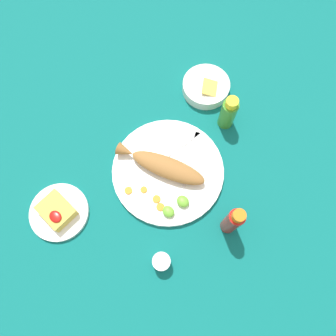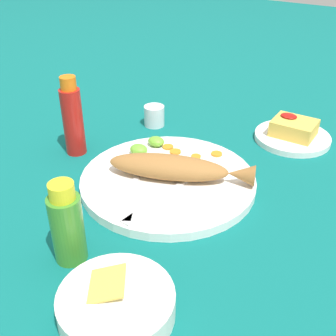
{
  "view_description": "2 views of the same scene",
  "coord_description": "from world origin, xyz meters",
  "px_view_note": "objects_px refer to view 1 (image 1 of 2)",
  "views": [
    {
      "loc": [
        0.22,
        -0.23,
        0.97
      ],
      "look_at": [
        0.0,
        0.0,
        0.04
      ],
      "focal_mm": 35.0,
      "sensor_mm": 36.0,
      "label": 1
    },
    {
      "loc": [
        -0.37,
        0.58,
        0.46
      ],
      "look_at": [
        0.0,
        0.0,
        0.04
      ],
      "focal_mm": 45.0,
      "sensor_mm": 36.0,
      "label": 2
    }
  ],
  "objects_px": {
    "hot_sauce_bottle_green": "(228,113)",
    "fork_near": "(180,146)",
    "salt_cup": "(162,262)",
    "fork_far": "(192,155)",
    "main_plate": "(168,171)",
    "guacamole_bowl": "(206,86)",
    "side_plate_fries": "(59,212)",
    "fried_fish": "(163,166)",
    "hot_sauce_bottle_red": "(233,221)"
  },
  "relations": [
    {
      "from": "fork_far",
      "to": "hot_sauce_bottle_green",
      "type": "distance_m",
      "value": 0.17
    },
    {
      "from": "side_plate_fries",
      "to": "fried_fish",
      "type": "bearing_deg",
      "value": 67.09
    },
    {
      "from": "fried_fish",
      "to": "side_plate_fries",
      "type": "bearing_deg",
      "value": -134.29
    },
    {
      "from": "fried_fish",
      "to": "side_plate_fries",
      "type": "height_order",
      "value": "fried_fish"
    },
    {
      "from": "fried_fish",
      "to": "salt_cup",
      "type": "xyz_separation_m",
      "value": [
        0.19,
        -0.2,
        -0.02
      ]
    },
    {
      "from": "hot_sauce_bottle_red",
      "to": "hot_sauce_bottle_green",
      "type": "height_order",
      "value": "hot_sauce_bottle_red"
    },
    {
      "from": "fried_fish",
      "to": "salt_cup",
      "type": "height_order",
      "value": "fried_fish"
    },
    {
      "from": "guacamole_bowl",
      "to": "hot_sauce_bottle_red",
      "type": "bearing_deg",
      "value": -40.4
    },
    {
      "from": "salt_cup",
      "to": "main_plate",
      "type": "bearing_deg",
      "value": 129.88
    },
    {
      "from": "fork_near",
      "to": "side_plate_fries",
      "type": "xyz_separation_m",
      "value": [
        -0.12,
        -0.4,
        -0.01
      ]
    },
    {
      "from": "side_plate_fries",
      "to": "fork_near",
      "type": "bearing_deg",
      "value": 73.6
    },
    {
      "from": "hot_sauce_bottle_green",
      "to": "guacamole_bowl",
      "type": "relative_size",
      "value": 0.88
    },
    {
      "from": "fork_far",
      "to": "fried_fish",
      "type": "bearing_deg",
      "value": 130.84
    },
    {
      "from": "main_plate",
      "to": "salt_cup",
      "type": "relative_size",
      "value": 6.77
    },
    {
      "from": "salt_cup",
      "to": "guacamole_bowl",
      "type": "distance_m",
      "value": 0.58
    },
    {
      "from": "hot_sauce_bottle_green",
      "to": "fork_near",
      "type": "bearing_deg",
      "value": -104.58
    },
    {
      "from": "fried_fish",
      "to": "fork_near",
      "type": "relative_size",
      "value": 1.52
    },
    {
      "from": "fork_far",
      "to": "salt_cup",
      "type": "bearing_deg",
      "value": 179.25
    },
    {
      "from": "fork_far",
      "to": "main_plate",
      "type": "bearing_deg",
      "value": 137.9
    },
    {
      "from": "fork_far",
      "to": "hot_sauce_bottle_green",
      "type": "relative_size",
      "value": 1.23
    },
    {
      "from": "fork_near",
      "to": "side_plate_fries",
      "type": "distance_m",
      "value": 0.42
    },
    {
      "from": "hot_sauce_bottle_green",
      "to": "side_plate_fries",
      "type": "bearing_deg",
      "value": -105.86
    },
    {
      "from": "hot_sauce_bottle_red",
      "to": "main_plate",
      "type": "bearing_deg",
      "value": 179.83
    },
    {
      "from": "main_plate",
      "to": "fork_far",
      "type": "relative_size",
      "value": 2.02
    },
    {
      "from": "fork_far",
      "to": "guacamole_bowl",
      "type": "distance_m",
      "value": 0.25
    },
    {
      "from": "fried_fish",
      "to": "hot_sauce_bottle_red",
      "type": "bearing_deg",
      "value": -20.32
    },
    {
      "from": "guacamole_bowl",
      "to": "fork_near",
      "type": "bearing_deg",
      "value": -68.84
    },
    {
      "from": "main_plate",
      "to": "fork_far",
      "type": "distance_m",
      "value": 0.09
    },
    {
      "from": "main_plate",
      "to": "guacamole_bowl",
      "type": "distance_m",
      "value": 0.32
    },
    {
      "from": "salt_cup",
      "to": "hot_sauce_bottle_green",
      "type": "bearing_deg",
      "value": 108.85
    },
    {
      "from": "hot_sauce_bottle_green",
      "to": "guacamole_bowl",
      "type": "bearing_deg",
      "value": 159.59
    },
    {
      "from": "main_plate",
      "to": "hot_sauce_bottle_red",
      "type": "bearing_deg",
      "value": -0.17
    },
    {
      "from": "main_plate",
      "to": "side_plate_fries",
      "type": "height_order",
      "value": "main_plate"
    },
    {
      "from": "hot_sauce_bottle_red",
      "to": "side_plate_fries",
      "type": "distance_m",
      "value": 0.5
    },
    {
      "from": "main_plate",
      "to": "fried_fish",
      "type": "xyz_separation_m",
      "value": [
        -0.01,
        -0.01,
        0.03
      ]
    },
    {
      "from": "fork_near",
      "to": "fork_far",
      "type": "relative_size",
      "value": 1.09
    },
    {
      "from": "fork_far",
      "to": "side_plate_fries",
      "type": "bearing_deg",
      "value": 129.5
    },
    {
      "from": "fried_fish",
      "to": "salt_cup",
      "type": "bearing_deg",
      "value": -68.55
    },
    {
      "from": "hot_sauce_bottle_red",
      "to": "salt_cup",
      "type": "height_order",
      "value": "hot_sauce_bottle_red"
    },
    {
      "from": "fork_near",
      "to": "hot_sauce_bottle_red",
      "type": "bearing_deg",
      "value": -101.06
    },
    {
      "from": "fork_far",
      "to": "guacamole_bowl",
      "type": "height_order",
      "value": "guacamole_bowl"
    },
    {
      "from": "main_plate",
      "to": "fork_far",
      "type": "height_order",
      "value": "fork_far"
    },
    {
      "from": "fork_far",
      "to": "salt_cup",
      "type": "height_order",
      "value": "salt_cup"
    },
    {
      "from": "hot_sauce_bottle_red",
      "to": "fork_far",
      "type": "bearing_deg",
      "value": 158.31
    },
    {
      "from": "fork_near",
      "to": "salt_cup",
      "type": "xyz_separation_m",
      "value": [
        0.2,
        -0.29,
        0.0
      ]
    },
    {
      "from": "salt_cup",
      "to": "hot_sauce_bottle_red",
      "type": "bearing_deg",
      "value": 71.65
    },
    {
      "from": "main_plate",
      "to": "fork_near",
      "type": "xyz_separation_m",
      "value": [
        -0.03,
        0.08,
        0.01
      ]
    },
    {
      "from": "hot_sauce_bottle_red",
      "to": "side_plate_fries",
      "type": "height_order",
      "value": "hot_sauce_bottle_red"
    },
    {
      "from": "fork_near",
      "to": "side_plate_fries",
      "type": "bearing_deg",
      "value": 169.96
    },
    {
      "from": "fork_near",
      "to": "hot_sauce_bottle_red",
      "type": "height_order",
      "value": "hot_sauce_bottle_red"
    }
  ]
}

